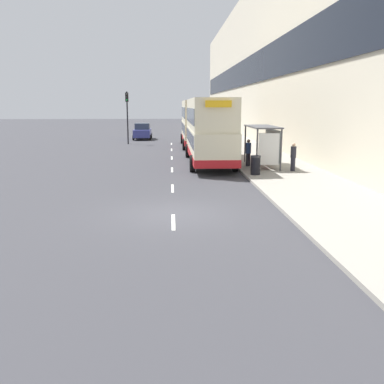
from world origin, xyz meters
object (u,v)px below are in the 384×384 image
Objects in this scene: litter_bin at (255,165)px; pedestrian_1 at (293,157)px; double_decker_bus_near at (209,130)px; pedestrian_at_shelter at (248,152)px; double_decker_bus_ahead at (197,122)px; car_0 at (142,131)px; bus_shelter at (266,139)px; traffic_light_far_kerb at (127,109)px.

pedestrian_1 is at bearing 26.97° from litter_bin.
double_decker_bus_near reaches higher than litter_bin.
litter_bin is (-0.21, -3.43, -0.32)m from pedestrian_at_shelter.
pedestrian_1 is at bearing -43.53° from double_decker_bus_near.
car_0 is (-5.71, 9.19, -1.38)m from double_decker_bus_ahead.
bus_shelter reaches higher than car_0.
bus_shelter is at bearing -77.05° from double_decker_bus_ahead.
car_0 is at bearing 110.83° from bus_shelter.
bus_shelter is 2.53× the size of pedestrian_at_shelter.
double_decker_bus_near is 2.59× the size of car_0.
double_decker_bus_near is (-3.30, 2.46, 0.41)m from bus_shelter.
double_decker_bus_ahead is at bearing 105.52° from pedestrian_1.
bus_shelter is 0.81× the size of traffic_light_far_kerb.
traffic_light_far_kerb reaches higher than double_decker_bus_near.
pedestrian_1 is (2.22, -2.19, -0.02)m from pedestrian_at_shelter.
pedestrian_1 reaches higher than litter_bin.
traffic_light_far_kerb reaches higher than car_0.
double_decker_bus_near is 6.11m from litter_bin.
double_decker_bus_near is 3.36m from pedestrian_at_shelter.
traffic_light_far_kerb is at bearing 155.16° from double_decker_bus_ahead.
car_0 is 24.88m from pedestrian_at_shelter.
car_0 is 0.83× the size of traffic_light_far_kerb.
litter_bin is (2.08, -5.52, -1.62)m from double_decker_bus_near.
double_decker_bus_near reaches higher than pedestrian_1.
double_decker_bus_near is 6.35m from pedestrian_1.
double_decker_bus_ahead is at bearing 99.41° from pedestrian_at_shelter.
car_0 is at bearing 111.82° from pedestrian_1.
pedestrian_1 is at bearing -56.44° from bus_shelter.
pedestrian_at_shelter is 0.32× the size of traffic_light_far_kerb.
double_decker_bus_ahead is 6.40× the size of pedestrian_1.
car_0 is 2.66× the size of pedestrian_1.
double_decker_bus_near is 22.26m from car_0.
litter_bin is at bearing -93.58° from pedestrian_at_shelter.
bus_shelter is 0.97× the size of car_0.
pedestrian_at_shelter is at bearing 86.42° from litter_bin.
double_decker_bus_ahead is at bearing 102.95° from bus_shelter.
traffic_light_far_kerb is at bearing 119.67° from bus_shelter.
double_decker_bus_ahead is (-0.09, 12.26, -0.00)m from double_decker_bus_near.
pedestrian_at_shelter is at bearing -80.59° from double_decker_bus_ahead.
pedestrian_1 is 1.54× the size of litter_bin.
bus_shelter is 20.61m from traffic_light_far_kerb.
double_decker_bus_near is at bearing 105.12° from car_0.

